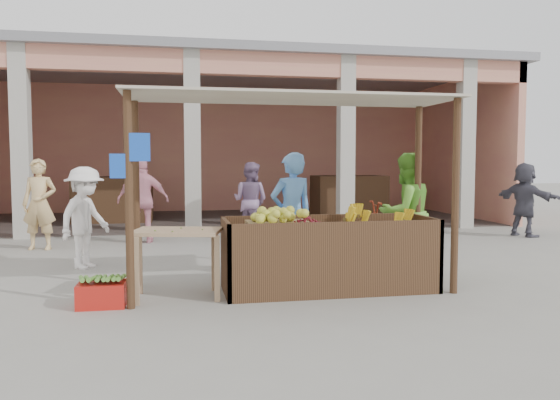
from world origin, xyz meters
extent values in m
plane|color=gray|center=(0.00, 0.00, 0.00)|extent=(60.00, 60.00, 0.00)
cube|color=#E29976|center=(0.00, 11.40, 2.00)|extent=(14.00, 0.20, 4.00)
cube|color=#E29976|center=(6.90, 8.50, 2.00)|extent=(0.20, 6.00, 4.00)
cube|color=#E29976|center=(0.00, 5.65, 3.75)|extent=(14.00, 0.30, 0.50)
cube|color=gray|center=(0.00, 8.50, 4.10)|extent=(14.40, 6.40, 0.20)
cube|color=#B3ACA4|center=(-4.50, 5.65, 2.00)|extent=(0.35, 0.35, 4.00)
cube|color=#B3ACA4|center=(-1.00, 5.65, 2.00)|extent=(0.35, 0.35, 4.00)
cube|color=#B3ACA4|center=(2.50, 5.65, 2.00)|extent=(0.35, 0.35, 4.00)
cube|color=#B3ACA4|center=(5.50, 5.65, 2.00)|extent=(0.35, 0.35, 4.00)
cube|color=#523620|center=(-3.00, 8.50, 0.60)|extent=(2.00, 1.20, 1.20)
cube|color=#523620|center=(3.50, 8.50, 0.60)|extent=(2.00, 1.20, 1.20)
cube|color=#523620|center=(0.50, 0.00, 0.40)|extent=(2.60, 0.95, 0.80)
cylinder|color=#523620|center=(-1.85, -0.45, 1.18)|extent=(0.09, 0.09, 2.35)
cylinder|color=#523620|center=(1.95, -0.45, 1.18)|extent=(0.09, 0.09, 2.35)
cylinder|color=#523620|center=(-1.85, 0.60, 1.18)|extent=(0.09, 0.09, 2.35)
cylinder|color=#523620|center=(1.95, 0.60, 1.18)|extent=(0.09, 0.09, 2.35)
cube|color=beige|center=(0.05, 0.08, 2.37)|extent=(4.00, 1.35, 0.03)
cube|color=blue|center=(-1.73, -0.45, 1.75)|extent=(0.22, 0.08, 0.30)
cube|color=blue|center=(-1.95, -0.45, 1.55)|extent=(0.18, 0.07, 0.26)
cube|color=#957A4C|center=(-0.13, 0.03, 0.83)|extent=(0.76, 0.66, 0.06)
ellipsoid|color=gold|center=(-0.13, 0.03, 0.93)|extent=(0.65, 0.57, 0.14)
ellipsoid|color=maroon|center=(0.21, -0.03, 0.87)|extent=(0.43, 0.35, 0.14)
cube|color=tan|center=(-1.35, -0.04, 0.78)|extent=(1.11, 0.86, 0.04)
cube|color=tan|center=(-1.80, -0.32, 0.38)|extent=(0.06, 0.06, 0.76)
cube|color=tan|center=(-0.91, -0.32, 0.38)|extent=(0.06, 0.06, 0.76)
cube|color=tan|center=(-1.80, 0.24, 0.38)|extent=(0.06, 0.06, 0.76)
cube|color=tan|center=(-0.91, 0.24, 0.38)|extent=(0.06, 0.06, 0.76)
cube|color=red|center=(-2.17, -0.30, 0.13)|extent=(0.52, 0.38, 0.27)
ellipsoid|color=maroon|center=(2.71, 5.19, 0.32)|extent=(0.47, 0.47, 0.64)
ellipsoid|color=maroon|center=(3.09, 5.25, 0.32)|extent=(0.47, 0.47, 0.64)
ellipsoid|color=maroon|center=(2.90, 5.51, 0.32)|extent=(0.47, 0.47, 0.64)
ellipsoid|color=maroon|center=(2.50, 5.35, 0.32)|extent=(0.47, 0.47, 0.64)
imported|color=#60A0EC|center=(0.20, 0.83, 0.92)|extent=(0.80, 0.67, 1.84)
imported|color=#68B834|center=(1.87, 0.81, 0.91)|extent=(0.96, 0.69, 1.81)
imported|color=maroon|center=(1.44, 2.18, 0.49)|extent=(0.75, 1.91, 0.98)
imported|color=white|center=(-2.70, 2.01, 0.82)|extent=(0.99, 1.18, 1.64)
imported|color=pink|center=(-2.00, 4.52, 0.90)|extent=(1.10, 0.65, 1.80)
imported|color=#494855|center=(5.96, 3.96, 0.83)|extent=(1.11, 1.66, 1.67)
imported|color=#DCB676|center=(-3.80, 4.00, 0.86)|extent=(0.70, 0.56, 1.72)
imported|color=gray|center=(0.15, 4.69, 0.87)|extent=(0.97, 0.88, 1.74)
camera|label=1|loc=(-1.34, -6.48, 1.59)|focal=35.00mm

